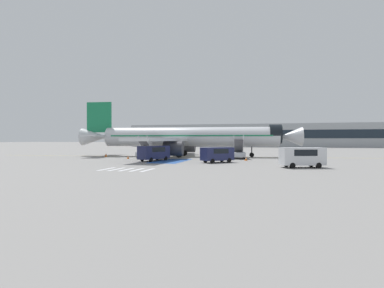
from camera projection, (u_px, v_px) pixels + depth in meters
The scene contains 21 objects.
ground_plane at pixel (182, 157), 55.99m from camera, with size 600.00×600.00×0.00m, color gray.
apron_leadline_yellow at pixel (190, 157), 55.86m from camera, with size 0.20×76.25×0.01m, color gold.
apron_stand_patch_blue at pixel (171, 161), 44.66m from camera, with size 4.36×9.92×0.01m, color #2856A8.
apron_walkway_bar_0 at pixel (107, 169), 32.45m from camera, with size 0.44×3.60×0.01m, color silver.
apron_walkway_bar_1 at pixel (117, 169), 32.15m from camera, with size 0.44×3.60×0.01m, color silver.
apron_walkway_bar_2 at pixel (127, 169), 31.86m from camera, with size 0.44×3.60×0.01m, color silver.
apron_walkway_bar_3 at pixel (137, 170), 31.57m from camera, with size 0.44×3.60×0.01m, color silver.
apron_walkway_bar_4 at pixel (148, 170), 31.28m from camera, with size 0.44×3.60×0.01m, color silver.
airliner at pixel (186, 137), 55.91m from camera, with size 41.57×36.57×10.49m.
boarding_stairs_forward at pixel (239, 153), 50.31m from camera, with size 2.68×5.40×4.02m.
boarding_stairs_aft at pixel (146, 152), 52.60m from camera, with size 2.68×5.40×3.90m.
fuel_tanker at pixel (180, 145), 80.21m from camera, with size 2.69×9.27×3.29m.
service_van_0 at pixel (154, 152), 44.86m from camera, with size 3.50×5.80×2.26m.
service_van_1 at pixel (217, 153), 41.55m from camera, with size 4.57×4.47×2.11m.
service_van_2 at pixel (302, 156), 34.00m from camera, with size 5.16×3.33×2.29m.
ground_crew_0 at pixel (210, 152), 50.22m from camera, with size 0.45×0.26×1.86m.
ground_crew_1 at pixel (202, 153), 49.12m from camera, with size 0.46×0.47×1.75m.
traffic_cone_0 at pixel (106, 155), 56.00m from camera, with size 0.57×0.57×0.63m.
traffic_cone_1 at pixel (128, 157), 49.79m from camera, with size 0.43×0.43×0.48m.
traffic_cone_2 at pixel (246, 159), 45.44m from camera, with size 0.48×0.48×0.53m.
terminal_building at pixel (266, 136), 131.29m from camera, with size 122.57×12.10×9.94m.
Camera 1 is at (15.47, -53.80, 3.19)m, focal length 28.00 mm.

